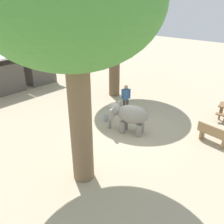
{
  "coord_description": "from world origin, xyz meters",
  "views": [
    {
      "loc": [
        -7.94,
        -6.27,
        5.87
      ],
      "look_at": [
        0.17,
        0.88,
        0.8
      ],
      "focal_mm": 38.86,
      "sensor_mm": 36.0,
      "label": 1
    }
  ],
  "objects": [
    {
      "name": "feed_bucket",
      "position": [
        0.46,
        1.47,
        0.16
      ],
      "size": [
        0.36,
        0.36,
        0.32
      ],
      "primitive_type": "cylinder",
      "color": "gray",
      "rests_on": "ground_plane"
    },
    {
      "name": "wooden_bench",
      "position": [
        1.94,
        -3.5,
        0.47
      ],
      "size": [
        0.59,
        1.44,
        0.88
      ],
      "rotation": [
        0.0,
        0.0,
        4.57
      ],
      "color": "#9E7A51",
      "rests_on": "ground_plane"
    },
    {
      "name": "elephant",
      "position": [
        0.28,
        -0.05,
        0.91
      ],
      "size": [
        1.54,
        2.05,
        1.42
      ],
      "rotation": [
        0.0,
        0.0,
        1.9
      ],
      "color": "gray",
      "rests_on": "ground_plane"
    },
    {
      "name": "person_handler",
      "position": [
        1.93,
        1.41,
        0.95
      ],
      "size": [
        0.39,
        0.38,
        1.62
      ],
      "rotation": [
        0.0,
        0.0,
        -2.34
      ],
      "color": "#3F3833",
      "rests_on": "ground_plane"
    },
    {
      "name": "market_stall_green",
      "position": [
        1.82,
        9.84,
        1.14
      ],
      "size": [
        2.5,
        2.5,
        2.52
      ],
      "color": "#59514C",
      "rests_on": "ground_plane"
    },
    {
      "name": "ground_plane",
      "position": [
        0.0,
        0.0,
        0.0
      ],
      "size": [
        60.0,
        60.0,
        0.0
      ],
      "primitive_type": "plane",
      "color": "#BAA88C"
    },
    {
      "name": "market_stall_white",
      "position": [
        -0.78,
        9.84,
        1.14
      ],
      "size": [
        2.5,
        2.5,
        2.52
      ],
      "color": "#59514C",
      "rests_on": "ground_plane"
    },
    {
      "name": "shade_tree_main",
      "position": [
        -3.35,
        -0.87,
        5.75
      ],
      "size": [
        5.3,
        4.86,
        7.72
      ],
      "color": "brown",
      "rests_on": "ground_plane"
    }
  ]
}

